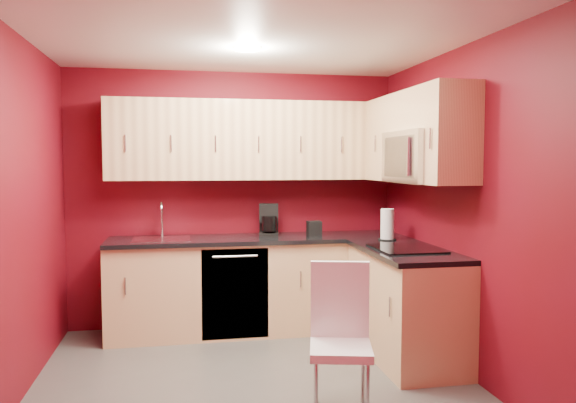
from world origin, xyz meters
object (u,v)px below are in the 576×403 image
object	(u,v)px
coffee_maker	(269,220)
dining_chair	(341,341)
sink	(162,235)
napkin_holder	(314,228)
paper_towel	(387,224)
microwave	(421,157)

from	to	relation	value
coffee_maker	dining_chair	distance (m)	2.02
sink	napkin_holder	size ratio (longest dim) A/B	3.68
paper_towel	dining_chair	size ratio (longest dim) A/B	0.30
sink	coffee_maker	distance (m)	1.02
sink	paper_towel	size ratio (longest dim) A/B	1.83
microwave	sink	distance (m)	2.43
napkin_holder	coffee_maker	bearing A→B (deg)	168.73
coffee_maker	paper_towel	distance (m)	1.13
paper_towel	dining_chair	world-z (taller)	paper_towel
microwave	coffee_maker	size ratio (longest dim) A/B	2.49
coffee_maker	dining_chair	world-z (taller)	coffee_maker
microwave	napkin_holder	bearing A→B (deg)	124.31
napkin_holder	microwave	bearing A→B (deg)	-55.69
microwave	coffee_maker	world-z (taller)	microwave
sink	napkin_holder	distance (m)	1.44
microwave	coffee_maker	bearing A→B (deg)	136.05
sink	dining_chair	world-z (taller)	sink
dining_chair	paper_towel	bearing A→B (deg)	72.99
microwave	paper_towel	world-z (taller)	microwave
microwave	coffee_maker	distance (m)	1.62
sink	paper_towel	world-z (taller)	sink
paper_towel	dining_chair	distance (m)	1.76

